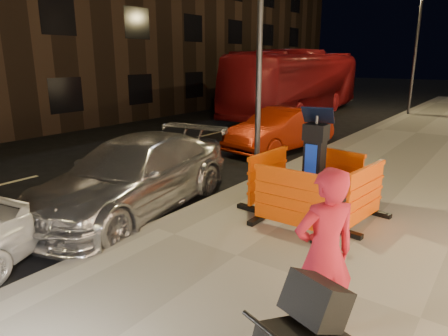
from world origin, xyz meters
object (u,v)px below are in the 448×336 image
Objects in this scene: barrier_front at (289,200)px; bus_doubledecker at (297,115)px; man at (324,255)px; car_silver at (136,209)px; barrier_back at (332,174)px; car_red at (280,150)px; barrier_bldgside at (365,196)px; parking_kiosk at (314,164)px; barrier_kerbside at (268,177)px.

bus_doubledecker is at bearing 115.44° from barrier_front.
bus_doubledecker is 18.19m from man.
car_silver is (-3.08, -0.61, -0.67)m from barrier_front.
car_red is (-3.29, 3.95, -0.67)m from barrier_back.
barrier_bldgside is 0.32× the size of car_red.
man is (1.49, -3.13, -0.03)m from parking_kiosk.
car_silver is 4.94m from man.
barrier_back is 1.00× the size of barrier_bldgside.
barrier_kerbside is at bearing -175.02° from parking_kiosk.
car_silver is at bearing -70.40° from man.
man is (1.49, -4.08, 0.39)m from barrier_back.
car_silver is 6.47m from car_red.
bus_doubledecker is (-3.40, 8.19, 0.00)m from car_red.
man is at bearing -27.65° from car_silver.
barrier_bldgside is at bearing -63.97° from bus_doubledecker.
man is at bearing -139.08° from barrier_kerbside.
parking_kiosk is 1.04m from barrier_back.
parking_kiosk is at bearing -82.02° from barrier_back.
parking_kiosk is 1.40× the size of barrier_front.
barrier_bldgside is (0.95, -0.95, 0.00)m from barrier_back.
barrier_front is at bearing 2.51° from car_silver.
barrier_back is (0.00, 0.95, -0.41)m from parking_kiosk.
parking_kiosk is at bearing -87.02° from barrier_kerbside.
barrier_back is 0.27× the size of car_silver.
barrier_front is 1.34m from barrier_bldgside.
man reaches higher than barrier_bldgside.
barrier_bldgside is at bearing 44.98° from barrier_front.
barrier_kerbside is at bearing -55.36° from car_red.
barrier_front and barrier_back have the same top height.
barrier_front and barrier_bldgside have the same top height.
car_red is at bearing 47.81° from barrier_bldgside.
barrier_front is at bearing -51.52° from car_red.
bus_doubledecker is at bearing 121.69° from car_red.
parking_kiosk reaches higher than car_red.
man is at bearing -67.48° from bus_doubledecker.
parking_kiosk is 3.62m from car_silver.
parking_kiosk reaches higher than bus_doubledecker.
car_red is 9.40m from man.
barrier_front reaches higher than car_silver.
barrier_back is 1.34m from barrier_bldgside.
parking_kiosk is 0.45× the size of car_red.
barrier_bldgside reaches higher than car_red.
man reaches higher than barrier_kerbside.
parking_kiosk is at bearing 18.16° from car_silver.
barrier_bldgside is at bearing -40.01° from car_red.
parking_kiosk is 0.16× the size of bus_doubledecker.
parking_kiosk is at bearing 96.98° from barrier_bldgside.
man is (8.17, -16.22, 1.06)m from bus_doubledecker.
barrier_front is at bearing -85.02° from parking_kiosk.
man is (2.44, -3.13, 0.39)m from barrier_kerbside.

